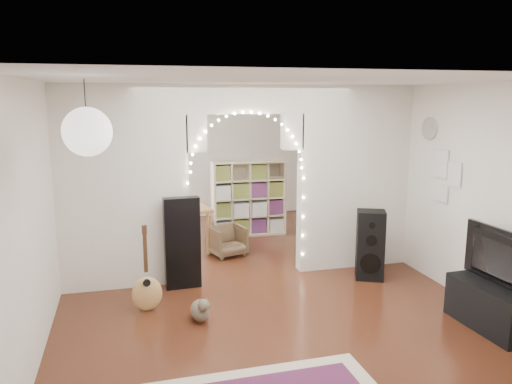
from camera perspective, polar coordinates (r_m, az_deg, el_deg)
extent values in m
plane|color=black|center=(7.31, -1.18, -9.41)|extent=(7.50, 7.50, 0.00)
cube|color=white|center=(6.87, -1.27, 12.24)|extent=(5.00, 7.50, 0.02)
cube|color=silver|center=(10.61, -6.04, 4.37)|extent=(5.00, 0.02, 2.70)
cube|color=silver|center=(3.54, 13.47, -8.92)|extent=(5.00, 0.02, 2.70)
cube|color=silver|center=(6.83, -22.06, 0.08)|extent=(0.02, 7.50, 2.70)
cube|color=silver|center=(7.93, 16.63, 1.81)|extent=(0.02, 7.50, 2.70)
cube|color=silver|center=(6.77, -14.92, 0.43)|extent=(1.70, 0.20, 2.70)
cube|color=silver|center=(7.52, 11.09, 1.60)|extent=(1.70, 0.20, 2.70)
cube|color=silver|center=(6.86, -1.27, 10.58)|extent=(1.60, 0.20, 0.40)
cube|color=white|center=(8.57, -20.50, 3.24)|extent=(0.04, 1.20, 1.40)
cylinder|color=white|center=(7.34, 19.25, 6.87)|extent=(0.03, 0.31, 0.31)
sphere|color=white|center=(4.29, -18.74, 6.53)|extent=(0.40, 0.40, 0.40)
cube|color=black|center=(6.73, -8.43, -5.78)|extent=(0.48, 0.18, 1.24)
ellipsoid|color=tan|center=(6.15, -12.40, -9.90)|extent=(0.38, 0.23, 0.43)
cube|color=black|center=(6.04, -12.54, -6.70)|extent=(0.05, 0.04, 0.49)
cube|color=black|center=(5.96, -12.65, -4.23)|extent=(0.06, 0.04, 0.11)
ellipsoid|color=brown|center=(5.91, -6.41, -13.30)|extent=(0.27, 0.36, 0.24)
sphere|color=brown|center=(5.74, -5.99, -12.75)|extent=(0.16, 0.16, 0.14)
cone|color=brown|center=(5.71, -6.36, -12.14)|extent=(0.04, 0.04, 0.05)
cone|color=brown|center=(5.72, -5.65, -12.08)|extent=(0.04, 0.04, 0.05)
cylinder|color=brown|center=(6.10, -6.95, -13.34)|extent=(0.07, 0.22, 0.07)
cube|color=black|center=(7.21, 12.92, -5.90)|extent=(0.48, 0.45, 0.98)
cylinder|color=black|center=(7.12, 12.95, -7.96)|extent=(0.27, 0.13, 0.28)
cylinder|color=black|center=(7.02, 13.07, -5.44)|extent=(0.15, 0.08, 0.15)
cylinder|color=black|center=(6.96, 13.14, -3.73)|extent=(0.09, 0.05, 0.09)
cube|color=black|center=(6.20, 25.13, -11.80)|extent=(0.44, 1.02, 0.50)
imported|color=black|center=(6.02, 25.56, -6.86)|extent=(0.19, 1.08, 0.62)
cube|color=#C4B18E|center=(9.21, -0.85, -0.67)|extent=(1.37, 0.43, 1.39)
cube|color=olive|center=(8.18, -9.78, -2.05)|extent=(1.33, 1.01, 0.05)
cylinder|color=olive|center=(7.85, -12.71, -5.56)|extent=(0.05, 0.05, 0.70)
cylinder|color=olive|center=(8.12, -5.53, -4.77)|extent=(0.05, 0.05, 0.70)
cylinder|color=olive|center=(8.45, -13.69, -4.42)|extent=(0.05, 0.05, 0.70)
cylinder|color=olive|center=(8.71, -6.98, -3.74)|extent=(0.05, 0.05, 0.70)
imported|color=white|center=(8.15, -9.80, -1.23)|extent=(0.21, 0.21, 0.19)
imported|color=brown|center=(9.22, -8.70, -3.45)|extent=(0.79, 0.80, 0.56)
imported|color=brown|center=(8.11, -3.30, -5.58)|extent=(0.65, 0.66, 0.48)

